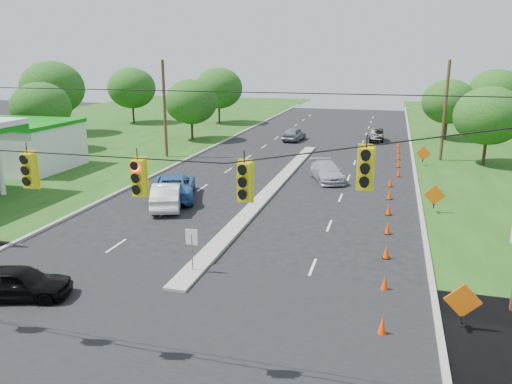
% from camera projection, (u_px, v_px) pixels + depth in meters
% --- Properties ---
extents(ground, '(160.00, 160.00, 0.00)m').
position_uv_depth(ground, '(123.00, 347.00, 16.41)').
color(ground, black).
rests_on(ground, ground).
extents(cross_street, '(160.00, 14.00, 0.02)m').
position_uv_depth(cross_street, '(123.00, 347.00, 16.41)').
color(cross_street, black).
rests_on(cross_street, ground).
extents(curb_left, '(0.25, 110.00, 0.16)m').
position_uv_depth(curb_left, '(190.00, 158.00, 46.91)').
color(curb_left, gray).
rests_on(curb_left, ground).
extents(curb_right, '(0.25, 110.00, 0.16)m').
position_uv_depth(curb_right, '(414.00, 171.00, 41.76)').
color(curb_right, gray).
rests_on(curb_right, ground).
extents(median, '(1.00, 34.00, 0.18)m').
position_uv_depth(median, '(272.00, 189.00, 35.96)').
color(median, gray).
rests_on(median, ground).
extents(median_sign, '(0.55, 0.06, 2.05)m').
position_uv_depth(median_sign, '(192.00, 242.00, 21.62)').
color(median_sign, gray).
rests_on(median_sign, ground).
extents(signal_span, '(25.60, 0.32, 9.00)m').
position_uv_depth(signal_span, '(92.00, 212.00, 14.19)').
color(signal_span, '#422D1C').
rests_on(signal_span, ground).
extents(utility_pole_far_left, '(0.28, 0.28, 9.00)m').
position_uv_depth(utility_pole_far_left, '(165.00, 109.00, 46.35)').
color(utility_pole_far_left, '#422D1C').
rests_on(utility_pole_far_left, ground).
extents(utility_pole_far_right, '(0.28, 0.28, 9.00)m').
position_uv_depth(utility_pole_far_right, '(445.00, 112.00, 44.62)').
color(utility_pole_far_right, '#422D1C').
rests_on(utility_pole_far_right, ground).
extents(cone_0, '(0.32, 0.32, 0.70)m').
position_uv_depth(cone_0, '(382.00, 326.00, 17.03)').
color(cone_0, '#FD3F04').
rests_on(cone_0, ground).
extents(cone_1, '(0.32, 0.32, 0.70)m').
position_uv_depth(cone_1, '(385.00, 283.00, 20.28)').
color(cone_1, '#FD3F04').
rests_on(cone_1, ground).
extents(cone_2, '(0.32, 0.32, 0.70)m').
position_uv_depth(cone_2, '(386.00, 251.00, 23.54)').
color(cone_2, '#FD3F04').
rests_on(cone_2, ground).
extents(cone_3, '(0.32, 0.32, 0.70)m').
position_uv_depth(cone_3, '(388.00, 228.00, 26.80)').
color(cone_3, '#FD3F04').
rests_on(cone_3, ground).
extents(cone_4, '(0.32, 0.32, 0.70)m').
position_uv_depth(cone_4, '(389.00, 209.00, 30.06)').
color(cone_4, '#FD3F04').
rests_on(cone_4, ground).
extents(cone_5, '(0.32, 0.32, 0.70)m').
position_uv_depth(cone_5, '(390.00, 194.00, 33.32)').
color(cone_5, '#FD3F04').
rests_on(cone_5, ground).
extents(cone_6, '(0.32, 0.32, 0.70)m').
position_uv_depth(cone_6, '(390.00, 182.00, 36.57)').
color(cone_6, '#FD3F04').
rests_on(cone_6, ground).
extents(cone_7, '(0.32, 0.32, 0.70)m').
position_uv_depth(cone_7, '(399.00, 172.00, 39.68)').
color(cone_7, '#FD3F04').
rests_on(cone_7, ground).
extents(cone_8, '(0.32, 0.32, 0.70)m').
position_uv_depth(cone_8, '(399.00, 164.00, 42.94)').
color(cone_8, '#FD3F04').
rests_on(cone_8, ground).
extents(cone_9, '(0.32, 0.32, 0.70)m').
position_uv_depth(cone_9, '(398.00, 156.00, 46.19)').
color(cone_9, '#FD3F04').
rests_on(cone_9, ground).
extents(cone_10, '(0.32, 0.32, 0.70)m').
position_uv_depth(cone_10, '(398.00, 149.00, 49.45)').
color(cone_10, '#FD3F04').
rests_on(cone_10, ground).
extents(cone_11, '(0.32, 0.32, 0.70)m').
position_uv_depth(cone_11, '(398.00, 144.00, 52.71)').
color(cone_11, '#FD3F04').
rests_on(cone_11, ground).
extents(work_sign_0, '(1.27, 0.58, 1.37)m').
position_uv_depth(work_sign_0, '(463.00, 302.00, 17.10)').
color(work_sign_0, black).
rests_on(work_sign_0, ground).
extents(work_sign_1, '(1.27, 0.58, 1.37)m').
position_uv_depth(work_sign_1, '(434.00, 196.00, 30.13)').
color(work_sign_1, black).
rests_on(work_sign_1, ground).
extents(work_sign_2, '(1.27, 0.58, 1.37)m').
position_uv_depth(work_sign_2, '(423.00, 154.00, 43.16)').
color(work_sign_2, black).
rests_on(work_sign_2, ground).
extents(tree_2, '(5.88, 5.88, 6.86)m').
position_uv_depth(tree_2, '(41.00, 107.00, 49.83)').
color(tree_2, black).
rests_on(tree_2, ground).
extents(tree_3, '(7.56, 7.56, 8.82)m').
position_uv_depth(tree_3, '(53.00, 88.00, 60.34)').
color(tree_3, black).
rests_on(tree_3, ground).
extents(tree_4, '(6.72, 6.72, 7.84)m').
position_uv_depth(tree_4, '(132.00, 88.00, 70.65)').
color(tree_4, black).
rests_on(tree_4, ground).
extents(tree_5, '(5.88, 5.88, 6.86)m').
position_uv_depth(tree_5, '(191.00, 102.00, 56.08)').
color(tree_5, black).
rests_on(tree_5, ground).
extents(tree_6, '(6.72, 6.72, 7.84)m').
position_uv_depth(tree_6, '(219.00, 88.00, 70.39)').
color(tree_6, black).
rests_on(tree_6, ground).
extents(tree_9, '(5.88, 5.88, 6.86)m').
position_uv_depth(tree_9, '(489.00, 116.00, 42.84)').
color(tree_9, black).
rests_on(tree_9, ground).
extents(tree_11, '(6.72, 6.72, 7.84)m').
position_uv_depth(tree_11, '(495.00, 93.00, 61.21)').
color(tree_11, black).
rests_on(tree_11, ground).
extents(tree_12, '(5.88, 5.88, 6.86)m').
position_uv_depth(tree_12, '(449.00, 102.00, 56.38)').
color(tree_12, black).
rests_on(tree_12, ground).
extents(black_sedan, '(4.31, 2.68, 1.37)m').
position_uv_depth(black_sedan, '(18.00, 283.00, 19.50)').
color(black_sedan, black).
rests_on(black_sedan, ground).
extents(white_sedan, '(3.32, 5.19, 1.62)m').
position_uv_depth(white_sedan, '(167.00, 195.00, 31.42)').
color(white_sedan, white).
rests_on(white_sedan, ground).
extents(blue_pickup, '(4.71, 6.61, 1.67)m').
position_uv_depth(blue_pickup, '(173.00, 186.00, 33.51)').
color(blue_pickup, '#2E599E').
rests_on(blue_pickup, ground).
extents(silver_car_far, '(3.63, 5.24, 1.41)m').
position_uv_depth(silver_car_far, '(327.00, 172.00, 38.34)').
color(silver_car_far, '#B0ACBC').
rests_on(silver_car_far, ground).
extents(silver_car_oncoming, '(2.38, 4.66, 1.52)m').
position_uv_depth(silver_car_oncoming, '(294.00, 134.00, 56.64)').
color(silver_car_oncoming, slate).
rests_on(silver_car_oncoming, ground).
extents(dark_car_receding, '(1.87, 4.52, 1.45)m').
position_uv_depth(dark_car_receding, '(376.00, 135.00, 56.24)').
color(dark_car_receding, black).
rests_on(dark_car_receding, ground).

